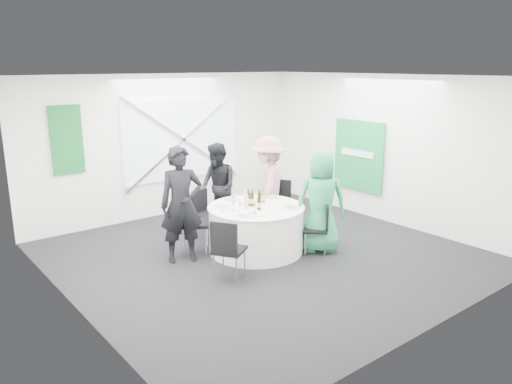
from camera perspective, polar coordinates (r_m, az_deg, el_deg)
floor at (r=8.09m, az=0.89°, el=-7.15°), size 6.00×6.00×0.00m
ceiling at (r=7.53m, az=0.98°, el=13.08°), size 6.00×6.00×0.00m
wall_back at (r=10.15m, az=-9.96°, el=5.28°), size 6.00×0.00×6.00m
wall_front at (r=5.77m, az=20.26°, el=-2.35°), size 6.00×0.00×6.00m
wall_left at (r=6.27m, az=-20.72°, el=-1.09°), size 0.00×6.00×6.00m
wall_right at (r=9.84m, az=14.58°, el=4.75°), size 0.00×6.00×6.00m
window_panel at (r=10.24m, az=-8.40°, el=5.99°), size 2.60×0.03×1.60m
window_brace_a at (r=10.21m, az=-8.28°, el=5.97°), size 2.63×0.05×1.84m
window_brace_b at (r=10.21m, az=-8.28°, el=5.97°), size 2.63×0.05×1.84m
green_banner at (r=9.28m, az=-20.81°, el=5.59°), size 0.55×0.04×1.20m
green_sign at (r=10.19m, az=11.62°, el=4.10°), size 0.05×1.20×1.40m
banquet_table at (r=8.11m, az=0.00°, el=-4.24°), size 1.56×1.56×0.76m
chair_back at (r=8.85m, az=-5.96°, el=-2.03°), size 0.44×0.45×0.83m
chair_back_left at (r=8.08m, az=-7.74°, el=-2.89°), size 0.64×0.64×1.00m
chair_back_right at (r=9.03m, az=2.54°, el=-1.13°), size 0.59×0.59×0.95m
chair_front_right at (r=8.06m, az=7.33°, el=-3.74°), size 0.53×0.53×0.83m
chair_front_left at (r=6.96m, az=-3.33°, el=-6.19°), size 0.57×0.57×0.91m
person_man_back_left at (r=7.67m, az=-8.52°, el=-1.45°), size 0.76×0.63×1.80m
person_man_back at (r=9.06m, az=-4.42°, el=0.53°), size 0.51×0.82×1.61m
person_woman_pink at (r=8.92m, az=1.40°, el=0.79°), size 1.21×1.12×1.75m
person_woman_green at (r=8.07m, az=7.43°, el=-1.06°), size 0.98×0.92×1.68m
plate_back at (r=8.41m, az=-2.72°, el=-0.81°), size 0.28×0.28×0.01m
plate_back_left at (r=7.97m, az=-3.90°, el=-1.70°), size 0.29×0.29×0.01m
plate_back_right at (r=8.51m, az=1.81°, el=-0.57°), size 0.27×0.27×0.04m
plate_front_right at (r=7.94m, az=3.80°, el=-1.69°), size 0.26×0.26×0.04m
plate_front_left at (r=7.52m, az=-1.03°, el=-2.67°), size 0.27×0.27×0.01m
napkin at (r=7.49m, az=-1.40°, el=-2.46°), size 0.23×0.23×0.05m
beer_bottle_a at (r=7.99m, az=-0.89°, el=-0.86°), size 0.06×0.06×0.28m
beer_bottle_b at (r=8.00m, az=-0.45°, el=-0.90°), size 0.06×0.06×0.27m
beer_bottle_c at (r=8.03m, az=0.39°, el=-0.84°), size 0.06×0.06×0.27m
beer_bottle_d at (r=7.80m, az=0.34°, el=-1.33°), size 0.06×0.06×0.26m
green_water_bottle at (r=8.19m, az=0.82°, el=-0.43°), size 0.08×0.08×0.30m
clear_water_bottle at (r=7.81m, az=-1.19°, el=-1.13°), size 0.08×0.08×0.31m
wine_glass_a at (r=8.07m, az=-2.60°, el=-0.61°), size 0.07×0.07×0.17m
wine_glass_b at (r=7.77m, az=-2.61°, el=-1.20°), size 0.07×0.07×0.17m
wine_glass_c at (r=7.63m, az=-0.17°, el=-1.47°), size 0.07×0.07×0.17m
wine_glass_d at (r=7.67m, az=-1.83°, el=-1.40°), size 0.07×0.07×0.17m
fork_a at (r=8.06m, az=-4.09°, el=-1.55°), size 0.08×0.14×0.01m
knife_a at (r=7.77m, az=-3.84°, el=-2.15°), size 0.09×0.14×0.01m
fork_b at (r=7.88m, az=4.07°, el=-1.92°), size 0.10×0.13×0.01m
knife_b at (r=8.16m, az=3.91°, el=-1.35°), size 0.11×0.12×0.01m
fork_c at (r=7.51m, az=-2.11°, el=-2.71°), size 0.11×0.12×0.01m
knife_c at (r=7.45m, az=0.57°, el=-2.86°), size 0.11×0.12×0.01m
fork_d at (r=8.45m, az=2.23°, el=-0.76°), size 0.10×0.13×0.01m
knife_d at (r=8.54m, az=0.49°, el=-0.58°), size 0.08×0.14×0.01m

